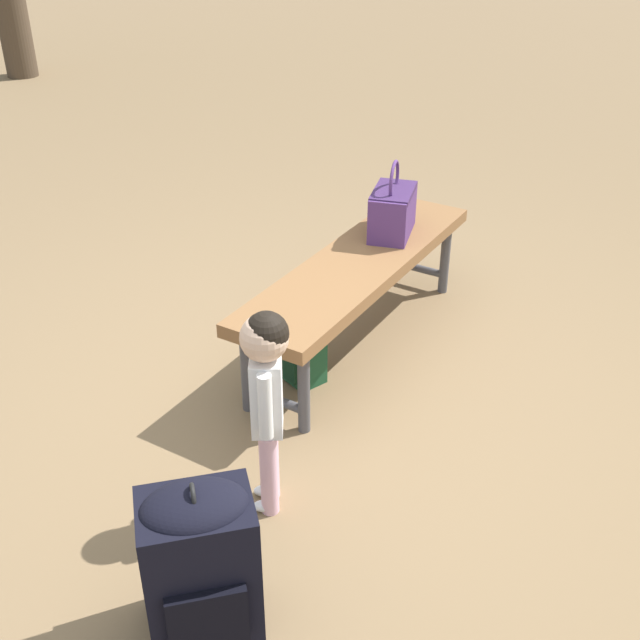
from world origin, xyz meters
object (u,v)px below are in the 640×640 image
park_bench (359,270)px  backpack_small (301,348)px  child_standing (266,384)px  backpack_large (200,559)px  handbag (393,210)px

park_bench → backpack_small: bearing=-9.2°
child_standing → backpack_large: 0.60m
handbag → backpack_small: handbag is taller
backpack_large → backpack_small: backpack_large is taller
park_bench → backpack_large: backpack_large is taller
handbag → backpack_small: bearing=-4.5°
backpack_large → backpack_small: (-1.26, -0.47, -0.11)m
park_bench → handbag: 0.38m
park_bench → handbag: handbag is taller
backpack_large → backpack_small: size_ratio=1.69×
child_standing → backpack_large: size_ratio=1.44×
park_bench → backpack_large: bearing=14.0°
park_bench → handbag: size_ratio=4.36×
backpack_large → backpack_small: 1.35m
handbag → child_standing: bearing=11.2°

